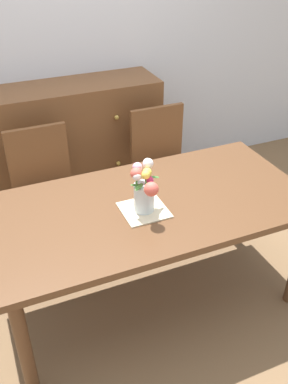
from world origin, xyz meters
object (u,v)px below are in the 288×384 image
Objects in this scene: chair_left at (44,184)px; flower_vase at (144,189)px; dining_table at (150,215)px; dresser at (73,145)px; chair_right at (162,159)px.

chair_left is 3.27× the size of flower_vase.
flower_vase is (-0.06, -0.06, 0.23)m from dining_table.
dining_table is 0.25m from flower_vase.
flower_vase reaches higher than dining_table.
chair_left reaches higher than dining_table.
dining_table is at bearing -85.73° from dresser.
dining_table is 1.28× the size of dresser.
dresser is at bearing -123.09° from chair_left.
chair_right is (0.45, 0.79, -0.13)m from dining_table.
dresser is at bearing -44.43° from chair_right.
chair_right is at bearing 60.38° from dining_table.
dresser is at bearing 91.49° from flower_vase.
chair_right is at bearing -180.00° from chair_left.
chair_left is at bearing 0.00° from chair_right.
dining_table is 2.00× the size of chair_left.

